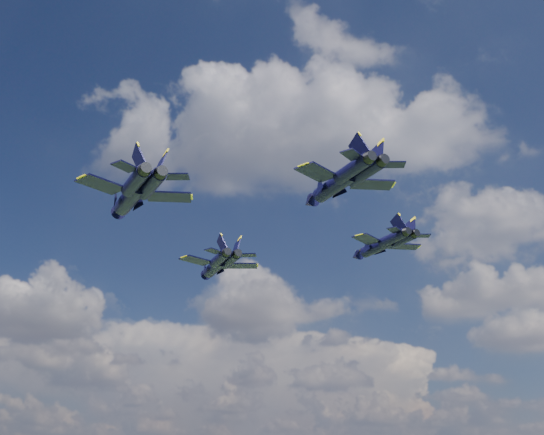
{
  "coord_description": "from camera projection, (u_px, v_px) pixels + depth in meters",
  "views": [
    {
      "loc": [
        13.08,
        -75.27,
        28.08
      ],
      "look_at": [
        -1.36,
        -0.16,
        57.27
      ],
      "focal_mm": 45.0,
      "sensor_mm": 36.0,
      "label": 1
    }
  ],
  "objects": [
    {
      "name": "jet_right",
      "position": [
        376.0,
        247.0,
        90.85
      ],
      "size": [
        11.3,
        12.43,
        3.24
      ],
      "rotation": [
        0.0,
        0.0,
        0.7
      ],
      "color": "black"
    },
    {
      "name": "jet_slot",
      "position": [
        333.0,
        186.0,
        68.56
      ],
      "size": [
        11.54,
        13.34,
        3.41
      ],
      "rotation": [
        0.0,
        0.0,
        0.66
      ],
      "color": "black"
    },
    {
      "name": "jet_lead",
      "position": [
        214.0,
        267.0,
        97.07
      ],
      "size": [
        11.19,
        14.28,
        3.54
      ],
      "rotation": [
        0.0,
        0.0,
        0.58
      ],
      "color": "black"
    },
    {
      "name": "jet_left",
      "position": [
        129.0,
        198.0,
        77.83
      ],
      "size": [
        13.8,
        16.0,
        4.09
      ],
      "rotation": [
        0.0,
        0.0,
        0.66
      ],
      "color": "black"
    }
  ]
}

